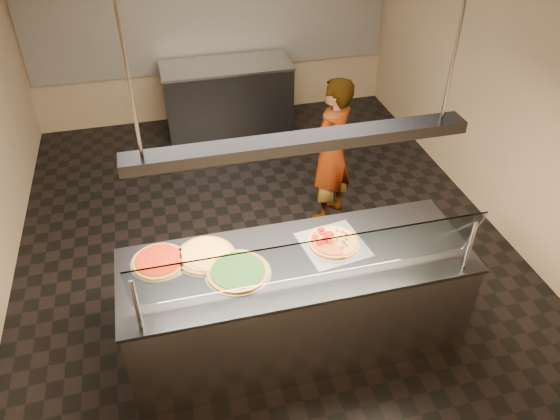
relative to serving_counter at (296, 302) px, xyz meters
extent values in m
cube|color=black|center=(0.04, 1.41, -0.48)|extent=(5.00, 6.00, 0.02)
cube|color=tan|center=(0.04, 4.42, 1.03)|extent=(5.00, 0.02, 3.00)
cube|color=tan|center=(0.04, -1.60, 1.03)|extent=(5.00, 0.02, 3.00)
cube|color=tan|center=(2.55, 1.41, 1.03)|extent=(0.02, 6.00, 3.00)
cube|color=silver|center=(0.04, 4.39, 0.83)|extent=(4.90, 0.02, 1.20)
cube|color=#B7B7BC|center=(0.00, 0.00, -0.02)|extent=(2.66, 0.90, 0.90)
cube|color=#303035|center=(0.00, 0.00, 0.45)|extent=(2.70, 0.94, 0.03)
cylinder|color=#B7B7BC|center=(-1.18, -0.40, 0.68)|extent=(0.03, 0.03, 0.44)
cylinder|color=#B7B7BC|center=(1.18, -0.40, 0.68)|extent=(0.03, 0.03, 0.44)
cube|color=white|center=(0.00, -0.34, 0.76)|extent=(2.46, 0.18, 0.47)
cube|color=silver|center=(0.32, 0.10, 0.47)|extent=(0.54, 0.54, 0.01)
cylinder|color=silver|center=(0.32, 0.10, 0.47)|extent=(0.42, 0.42, 0.01)
cylinder|color=#740304|center=(0.31, 0.17, 0.52)|extent=(0.06, 0.06, 0.01)
cylinder|color=#740304|center=(0.26, 0.23, 0.52)|extent=(0.06, 0.06, 0.01)
cylinder|color=#740304|center=(0.26, 0.19, 0.52)|extent=(0.06, 0.06, 0.01)
cylinder|color=#740304|center=(0.28, 0.14, 0.52)|extent=(0.06, 0.06, 0.01)
cylinder|color=#740304|center=(0.19, 0.16, 0.52)|extent=(0.06, 0.06, 0.01)
cylinder|color=#740304|center=(0.24, 0.10, 0.52)|extent=(0.06, 0.06, 0.01)
cylinder|color=#740304|center=(0.20, 0.08, 0.52)|extent=(0.06, 0.06, 0.01)
cylinder|color=#740304|center=(0.28, 0.08, 0.52)|extent=(0.06, 0.06, 0.01)
cube|color=#19590F|center=(0.31, 0.16, 0.52)|extent=(0.02, 0.02, 0.01)
cube|color=#19590F|center=(0.26, 0.19, 0.52)|extent=(0.01, 0.02, 0.01)
cube|color=#19590F|center=(0.21, 0.20, 0.52)|extent=(0.01, 0.02, 0.01)
cube|color=#19590F|center=(0.20, 0.14, 0.52)|extent=(0.02, 0.02, 0.01)
cube|color=#19590F|center=(0.28, 0.09, 0.52)|extent=(0.01, 0.02, 0.01)
cube|color=#19590F|center=(0.23, 0.04, 0.52)|extent=(0.02, 0.02, 0.01)
cube|color=#19590F|center=(0.28, 0.05, 0.52)|extent=(0.02, 0.01, 0.01)
sphere|color=#513014|center=(0.33, -0.04, 0.50)|extent=(0.03, 0.03, 0.03)
sphere|color=#513014|center=(0.35, 0.01, 0.50)|extent=(0.03, 0.03, 0.03)
sphere|color=#513014|center=(0.36, 0.02, 0.50)|extent=(0.03, 0.03, 0.03)
sphere|color=#513014|center=(0.40, 0.03, 0.50)|extent=(0.03, 0.03, 0.03)
sphere|color=#513014|center=(0.39, 0.07, 0.50)|extent=(0.03, 0.03, 0.03)
sphere|color=#513014|center=(0.39, 0.08, 0.50)|extent=(0.03, 0.03, 0.03)
sphere|color=#513014|center=(0.43, 0.10, 0.50)|extent=(0.03, 0.03, 0.03)
sphere|color=#513014|center=(0.35, 0.11, 0.50)|extent=(0.03, 0.03, 0.03)
sphere|color=#513014|center=(0.45, 0.16, 0.50)|extent=(0.03, 0.03, 0.03)
sphere|color=#513014|center=(0.43, 0.18, 0.50)|extent=(0.03, 0.03, 0.03)
sphere|color=#513014|center=(0.39, 0.21, 0.50)|extent=(0.03, 0.03, 0.03)
sphere|color=#513014|center=(0.34, 0.17, 0.50)|extent=(0.03, 0.03, 0.03)
cylinder|color=silver|center=(-0.47, -0.03, 0.47)|extent=(0.49, 0.49, 0.01)
cylinder|color=#915A21|center=(-0.47, -0.03, 0.48)|extent=(0.46, 0.46, 0.02)
cylinder|color=black|center=(-0.47, -0.03, 0.49)|extent=(0.40, 0.40, 0.01)
cylinder|color=silver|center=(-0.67, 0.21, 0.47)|extent=(0.47, 0.47, 0.01)
cylinder|color=#915A21|center=(-0.67, 0.21, 0.48)|extent=(0.44, 0.44, 0.02)
cylinder|color=#DEA94F|center=(-0.67, 0.21, 0.49)|extent=(0.38, 0.38, 0.01)
cylinder|color=silver|center=(-1.02, 0.23, 0.47)|extent=(0.43, 0.43, 0.01)
cylinder|color=#915A21|center=(-1.02, 0.23, 0.48)|extent=(0.40, 0.40, 0.02)
cylinder|color=maroon|center=(-1.02, 0.23, 0.49)|extent=(0.35, 0.35, 0.01)
cube|color=#B7B7BC|center=(-0.60, 0.05, 0.49)|extent=(0.17, 0.17, 0.00)
cylinder|color=tan|center=(-0.74, 0.06, 0.49)|extent=(0.12, 0.12, 0.02)
cube|color=#303035|center=(0.13, 3.96, -0.02)|extent=(1.71, 0.70, 0.90)
cube|color=#B7B7BC|center=(0.13, 3.96, 0.45)|extent=(1.75, 0.74, 0.03)
imported|color=#332D3B|center=(0.83, 1.64, 0.35)|extent=(0.71, 0.68, 1.63)
cube|color=#303035|center=(0.00, 0.00, 1.48)|extent=(2.30, 0.18, 0.08)
cylinder|color=#B7B7BC|center=(-1.00, 0.00, 2.03)|extent=(0.02, 0.02, 1.01)
cylinder|color=#B7B7BC|center=(1.00, 0.00, 2.03)|extent=(0.02, 0.02, 1.01)
camera|label=1|loc=(-0.89, -2.97, 3.25)|focal=35.00mm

